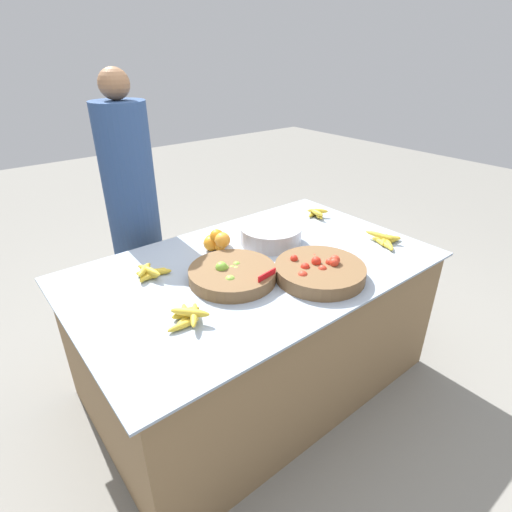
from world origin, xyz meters
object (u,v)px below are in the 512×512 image
(price_sign, at_px, (267,281))
(tomato_basket, at_px, (320,271))
(vendor_person, at_px, (135,225))
(lime_bowl, at_px, (232,274))
(metal_bowl, at_px, (271,235))

(price_sign, bearing_deg, tomato_basket, -24.69)
(vendor_person, bearing_deg, tomato_basket, -68.51)
(vendor_person, bearing_deg, lime_bowl, -83.41)
(tomato_basket, xyz_separation_m, metal_bowl, (0.07, 0.44, 0.01))
(tomato_basket, xyz_separation_m, price_sign, (-0.26, 0.07, 0.01))
(lime_bowl, distance_m, metal_bowl, 0.45)
(lime_bowl, xyz_separation_m, metal_bowl, (0.40, 0.20, 0.02))
(metal_bowl, bearing_deg, vendor_person, 127.19)
(vendor_person, bearing_deg, price_sign, -80.51)
(metal_bowl, height_order, vendor_person, vendor_person)
(lime_bowl, height_order, price_sign, lime_bowl)
(metal_bowl, bearing_deg, tomato_basket, -99.15)
(tomato_basket, distance_m, metal_bowl, 0.44)
(metal_bowl, xyz_separation_m, vendor_person, (-0.50, 0.66, -0.03))
(lime_bowl, bearing_deg, metal_bowl, 26.23)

